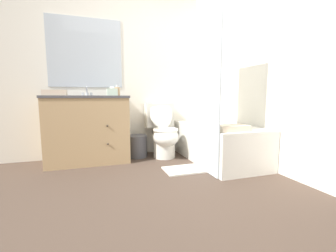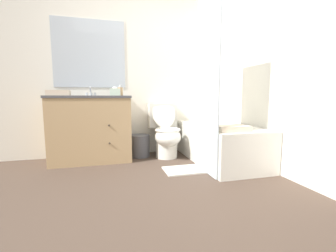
{
  "view_description": "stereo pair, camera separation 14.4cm",
  "coord_description": "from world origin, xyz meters",
  "px_view_note": "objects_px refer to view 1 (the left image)",
  "views": [
    {
      "loc": [
        -0.68,
        -1.69,
        0.86
      ],
      "look_at": [
        0.13,
        0.76,
        0.53
      ],
      "focal_mm": 24.0,
      "sensor_mm": 36.0,
      "label": 1
    },
    {
      "loc": [
        -0.54,
        -1.73,
        0.86
      ],
      "look_at": [
        0.13,
        0.76,
        0.53
      ],
      "focal_mm": 24.0,
      "sensor_mm": 36.0,
      "label": 2
    }
  ],
  "objects_px": {
    "tissue_box": "(112,92)",
    "bathtub": "(217,142)",
    "wastebasket": "(137,146)",
    "sink_faucet": "(87,93)",
    "vanity_cabinet": "(88,129)",
    "hand_towel_folded": "(55,93)",
    "bath_towel_folded": "(232,128)",
    "bath_mat": "(184,170)",
    "toilet": "(163,132)",
    "soap_dispenser": "(117,91)"
  },
  "relations": [
    {
      "from": "sink_faucet",
      "to": "tissue_box",
      "type": "distance_m",
      "value": 0.34
    },
    {
      "from": "vanity_cabinet",
      "to": "hand_towel_folded",
      "type": "xyz_separation_m",
      "value": [
        -0.35,
        -0.16,
        0.46
      ]
    },
    {
      "from": "toilet",
      "to": "hand_towel_folded",
      "type": "bearing_deg",
      "value": -175.66
    },
    {
      "from": "vanity_cabinet",
      "to": "bathtub",
      "type": "distance_m",
      "value": 1.74
    },
    {
      "from": "soap_dispenser",
      "to": "bath_towel_folded",
      "type": "relative_size",
      "value": 0.41
    },
    {
      "from": "tissue_box",
      "to": "bath_towel_folded",
      "type": "xyz_separation_m",
      "value": [
        1.2,
        -1.05,
        -0.41
      ]
    },
    {
      "from": "toilet",
      "to": "bathtub",
      "type": "distance_m",
      "value": 0.77
    },
    {
      "from": "bathtub",
      "to": "soap_dispenser",
      "type": "height_order",
      "value": "soap_dispenser"
    },
    {
      "from": "vanity_cabinet",
      "to": "bath_mat",
      "type": "bearing_deg",
      "value": -34.52
    },
    {
      "from": "bathtub",
      "to": "wastebasket",
      "type": "xyz_separation_m",
      "value": [
        -1.01,
        0.5,
        -0.09
      ]
    },
    {
      "from": "hand_towel_folded",
      "to": "bath_towel_folded",
      "type": "distance_m",
      "value": 2.08
    },
    {
      "from": "tissue_box",
      "to": "bath_mat",
      "type": "height_order",
      "value": "tissue_box"
    },
    {
      "from": "vanity_cabinet",
      "to": "bath_towel_folded",
      "type": "distance_m",
      "value": 1.82
    },
    {
      "from": "sink_faucet",
      "to": "bath_towel_folded",
      "type": "height_order",
      "value": "sink_faucet"
    },
    {
      "from": "bathtub",
      "to": "bath_mat",
      "type": "relative_size",
      "value": 3.06
    },
    {
      "from": "tissue_box",
      "to": "bath_mat",
      "type": "distance_m",
      "value": 1.43
    },
    {
      "from": "toilet",
      "to": "bath_mat",
      "type": "relative_size",
      "value": 1.76
    },
    {
      "from": "sink_faucet",
      "to": "bath_mat",
      "type": "distance_m",
      "value": 1.67
    },
    {
      "from": "bath_mat",
      "to": "vanity_cabinet",
      "type": "bearing_deg",
      "value": 145.48
    },
    {
      "from": "sink_faucet",
      "to": "bathtub",
      "type": "height_order",
      "value": "sink_faucet"
    },
    {
      "from": "toilet",
      "to": "tissue_box",
      "type": "height_order",
      "value": "tissue_box"
    },
    {
      "from": "sink_faucet",
      "to": "wastebasket",
      "type": "bearing_deg",
      "value": -10.94
    },
    {
      "from": "toilet",
      "to": "bathtub",
      "type": "height_order",
      "value": "toilet"
    },
    {
      "from": "hand_towel_folded",
      "to": "sink_faucet",
      "type": "bearing_deg",
      "value": 43.92
    },
    {
      "from": "sink_faucet",
      "to": "soap_dispenser",
      "type": "relative_size",
      "value": 0.97
    },
    {
      "from": "bath_towel_folded",
      "to": "bath_mat",
      "type": "relative_size",
      "value": 0.76
    },
    {
      "from": "sink_faucet",
      "to": "wastebasket",
      "type": "height_order",
      "value": "sink_faucet"
    },
    {
      "from": "vanity_cabinet",
      "to": "toilet",
      "type": "height_order",
      "value": "vanity_cabinet"
    },
    {
      "from": "wastebasket",
      "to": "hand_towel_folded",
      "type": "xyz_separation_m",
      "value": [
        -1.01,
        -0.21,
        0.75
      ]
    },
    {
      "from": "vanity_cabinet",
      "to": "bath_towel_folded",
      "type": "bearing_deg",
      "value": -32.93
    },
    {
      "from": "hand_towel_folded",
      "to": "bath_towel_folded",
      "type": "height_order",
      "value": "hand_towel_folded"
    },
    {
      "from": "vanity_cabinet",
      "to": "bathtub",
      "type": "relative_size",
      "value": 0.72
    },
    {
      "from": "sink_faucet",
      "to": "bathtub",
      "type": "xyz_separation_m",
      "value": [
        1.66,
        -0.63,
        -0.67
      ]
    },
    {
      "from": "hand_towel_folded",
      "to": "bath_mat",
      "type": "distance_m",
      "value": 1.77
    },
    {
      "from": "toilet",
      "to": "hand_towel_folded",
      "type": "height_order",
      "value": "hand_towel_folded"
    },
    {
      "from": "tissue_box",
      "to": "bathtub",
      "type": "bearing_deg",
      "value": -21.13
    },
    {
      "from": "hand_towel_folded",
      "to": "toilet",
      "type": "bearing_deg",
      "value": 4.34
    },
    {
      "from": "wastebasket",
      "to": "soap_dispenser",
      "type": "distance_m",
      "value": 0.83
    },
    {
      "from": "toilet",
      "to": "bath_mat",
      "type": "height_order",
      "value": "toilet"
    },
    {
      "from": "soap_dispenser",
      "to": "bath_mat",
      "type": "relative_size",
      "value": 0.31
    },
    {
      "from": "sink_faucet",
      "to": "bath_mat",
      "type": "relative_size",
      "value": 0.3
    },
    {
      "from": "wastebasket",
      "to": "bath_mat",
      "type": "distance_m",
      "value": 0.89
    },
    {
      "from": "vanity_cabinet",
      "to": "toilet",
      "type": "relative_size",
      "value": 1.25
    },
    {
      "from": "vanity_cabinet",
      "to": "soap_dispenser",
      "type": "bearing_deg",
      "value": 11.24
    },
    {
      "from": "hand_towel_folded",
      "to": "wastebasket",
      "type": "bearing_deg",
      "value": 11.71
    },
    {
      "from": "toilet",
      "to": "soap_dispenser",
      "type": "bearing_deg",
      "value": 167.45
    },
    {
      "from": "vanity_cabinet",
      "to": "bath_mat",
      "type": "relative_size",
      "value": 2.2
    },
    {
      "from": "tissue_box",
      "to": "wastebasket",
      "type": "bearing_deg",
      "value": -2.65
    },
    {
      "from": "tissue_box",
      "to": "hand_towel_folded",
      "type": "xyz_separation_m",
      "value": [
        -0.67,
        -0.22,
        -0.02
      ]
    },
    {
      "from": "hand_towel_folded",
      "to": "bath_mat",
      "type": "xyz_separation_m",
      "value": [
        1.42,
        -0.57,
        -0.9
      ]
    }
  ]
}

